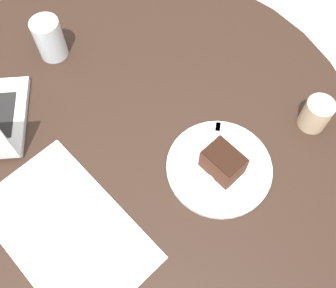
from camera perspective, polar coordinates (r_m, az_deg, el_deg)
name	(u,v)px	position (r m, az deg, el deg)	size (l,w,h in m)	color
ground_plane	(139,221)	(1.73, -4.27, -11.01)	(12.00, 12.00, 0.00)	#B7AD9E
dining_table	(125,159)	(1.16, -6.28, -2.16)	(1.28, 1.28, 0.76)	black
paper_document	(66,230)	(0.95, -14.53, -12.02)	(0.48, 0.44, 0.00)	white
plate	(219,167)	(0.98, 7.42, -3.39)	(0.26, 0.26, 0.01)	white
cake_slice	(223,162)	(0.94, 7.99, -2.65)	(0.12, 0.11, 0.07)	#472619
fork	(216,145)	(1.00, 6.93, -0.12)	(0.17, 0.08, 0.00)	silver
coffee_glass	(316,114)	(1.07, 20.70, 4.08)	(0.07, 0.07, 0.09)	#C6AD89
water_glass	(49,39)	(1.18, -16.84, 14.43)	(0.08, 0.08, 0.12)	silver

